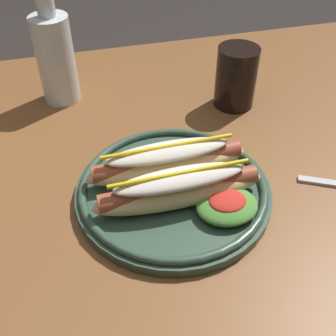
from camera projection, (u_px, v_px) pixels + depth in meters
The scene contains 4 objects.
dining_table at pixel (132, 216), 0.72m from camera, with size 1.37×0.91×0.74m.
hot_dog_plate at pixel (176, 184), 0.60m from camera, with size 0.29×0.29×0.08m.
soda_cup at pixel (236, 77), 0.77m from camera, with size 0.08×0.08×0.12m, color black.
glass_bottle at pixel (55, 54), 0.76m from camera, with size 0.07×0.07×0.24m.
Camera 1 is at (-0.06, -0.48, 1.18)m, focal length 44.23 mm.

